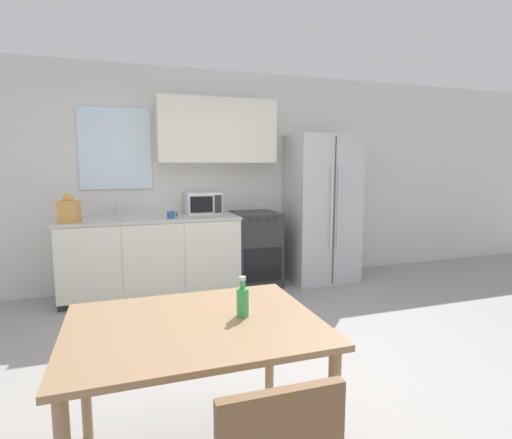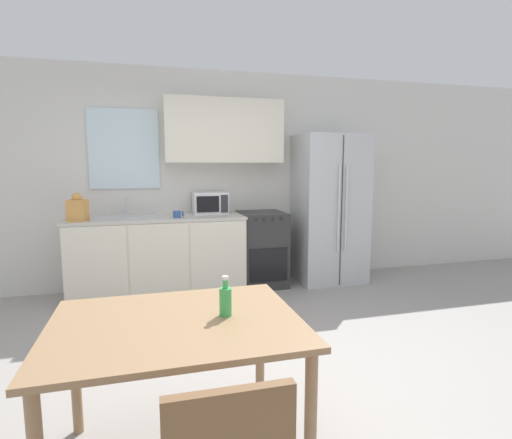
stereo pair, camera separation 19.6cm
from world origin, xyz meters
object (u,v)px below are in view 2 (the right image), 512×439
at_px(dining_table, 177,340).
at_px(drink_bottle, 225,300).
at_px(coffee_mug, 177,214).
at_px(oven_range, 262,249).
at_px(refrigerator, 329,209).
at_px(microwave, 210,203).

distance_m(dining_table, drink_bottle, 0.30).
xyz_separation_m(coffee_mug, drink_bottle, (0.03, -2.72, -0.12)).
height_order(oven_range, refrigerator, refrigerator).
bearing_deg(microwave, oven_range, -10.31).
relative_size(microwave, dining_table, 0.35).
xyz_separation_m(oven_range, refrigerator, (0.91, -0.04, 0.49)).
bearing_deg(oven_range, drink_bottle, -109.70).
xyz_separation_m(microwave, coffee_mug, (-0.42, -0.28, -0.09)).
xyz_separation_m(oven_range, drink_bottle, (-1.03, -2.88, 0.38)).
xyz_separation_m(refrigerator, coffee_mug, (-1.97, -0.13, 0.01)).
distance_m(oven_range, coffee_mug, 1.18).
relative_size(oven_range, refrigerator, 0.49).
distance_m(refrigerator, drink_bottle, 3.45).
xyz_separation_m(microwave, dining_table, (-0.64, -3.00, -0.39)).
bearing_deg(refrigerator, coffee_mug, -176.25).
height_order(oven_range, drink_bottle, drink_bottle).
bearing_deg(microwave, coffee_mug, -146.24).
bearing_deg(coffee_mug, dining_table, -94.59).
height_order(oven_range, dining_table, oven_range).
bearing_deg(drink_bottle, microwave, 82.50).
xyz_separation_m(oven_range, dining_table, (-1.28, -2.89, 0.20)).
relative_size(coffee_mug, drink_bottle, 0.59).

